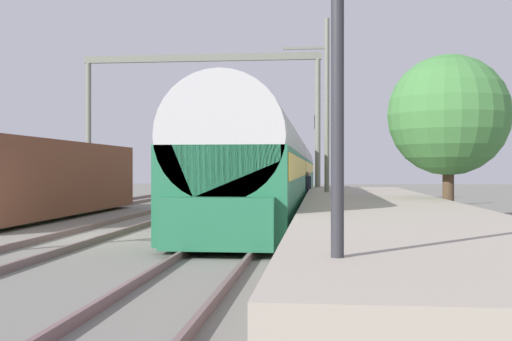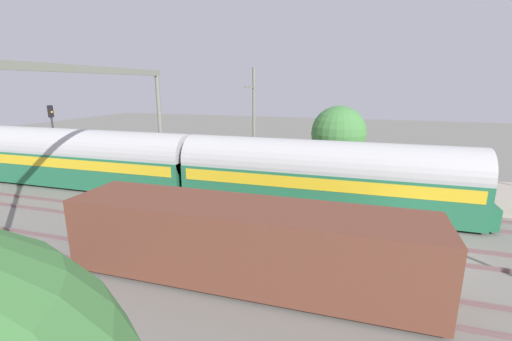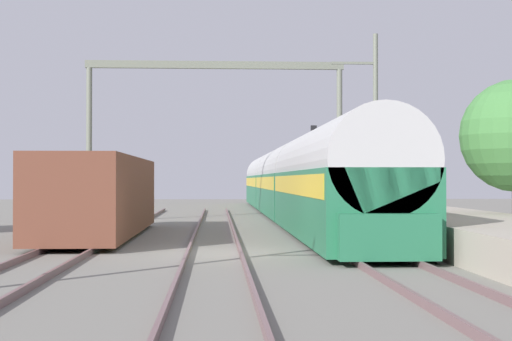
# 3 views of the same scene
# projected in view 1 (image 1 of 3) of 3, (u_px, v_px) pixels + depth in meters

# --- Properties ---
(ground) EXTENTS (120.00, 120.00, 0.00)m
(ground) POSITION_uv_depth(u_px,v_px,m) (89.00, 237.00, 16.95)
(ground) COLOR slate
(track_west) EXTENTS (1.52, 60.00, 0.16)m
(track_west) POSITION_uv_depth(u_px,v_px,m) (89.00, 234.00, 16.95)
(track_west) COLOR #6C5153
(track_west) RESTS_ON ground
(track_east) EXTENTS (1.52, 60.00, 0.16)m
(track_east) POSITION_uv_depth(u_px,v_px,m) (239.00, 236.00, 16.53)
(track_east) COLOR #6C5153
(track_east) RESTS_ON ground
(platform) EXTENTS (4.40, 28.00, 0.90)m
(platform) POSITION_uv_depth(u_px,v_px,m) (379.00, 217.00, 18.13)
(platform) COLOR #A39989
(platform) RESTS_ON ground
(passenger_train) EXTENTS (2.93, 49.20, 3.82)m
(passenger_train) POSITION_uv_depth(u_px,v_px,m) (284.00, 167.00, 37.30)
(passenger_train) COLOR #236B47
(passenger_train) RESTS_ON ground
(freight_car) EXTENTS (2.80, 13.00, 2.70)m
(freight_car) POSITION_uv_depth(u_px,v_px,m) (45.00, 179.00, 23.64)
(freight_car) COLOR brown
(freight_car) RESTS_ON ground
(person_crossing) EXTENTS (0.28, 0.42, 1.73)m
(person_crossing) POSITION_uv_depth(u_px,v_px,m) (308.00, 186.00, 29.42)
(person_crossing) COLOR #2F2F2F
(person_crossing) RESTS_ON ground
(railway_signal_near) EXTENTS (0.36, 0.30, 4.85)m
(railway_signal_near) POSITION_uv_depth(u_px,v_px,m) (337.00, 50.00, 6.67)
(railway_signal_near) COLOR #2D2D33
(railway_signal_near) RESTS_ON ground
(railway_signal_far) EXTENTS (0.36, 0.30, 5.41)m
(railway_signal_far) POSITION_uv_depth(u_px,v_px,m) (317.00, 145.00, 41.57)
(railway_signal_far) COLOR #2D2D33
(railway_signal_far) RESTS_ON ground
(catenary_gantry) EXTENTS (12.63, 0.28, 7.86)m
(catenary_gantry) POSITION_uv_depth(u_px,v_px,m) (201.00, 97.00, 32.83)
(catenary_gantry) COLOR slate
(catenary_gantry) RESTS_ON ground
(catenary_pole_east_mid) EXTENTS (1.90, 0.20, 8.00)m
(catenary_pole_east_mid) POSITION_uv_depth(u_px,v_px,m) (326.00, 113.00, 25.52)
(catenary_pole_east_mid) COLOR slate
(catenary_pole_east_mid) RESTS_ON ground
(tree_east_background) EXTENTS (3.87, 3.87, 5.51)m
(tree_east_background) POSITION_uv_depth(u_px,v_px,m) (448.00, 115.00, 20.04)
(tree_east_background) COLOR #4C3826
(tree_east_background) RESTS_ON ground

